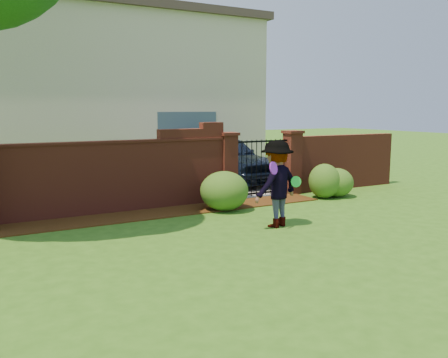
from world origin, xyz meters
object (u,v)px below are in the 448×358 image
frisbee_purple (274,168)px  car (228,159)px  frisbee_green (296,182)px  man (278,184)px

frisbee_purple → car: bearing=68.7°
car → frisbee_green: car is taller
car → frisbee_purple: car is taller
car → man: (-2.08, -5.85, 0.11)m
man → frisbee_green: bearing=137.7°
man → frisbee_purple: bearing=26.2°
man → frisbee_green: (0.35, -0.18, 0.05)m
man → frisbee_green: man is taller
man → frisbee_green: 0.39m
car → man: man is taller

